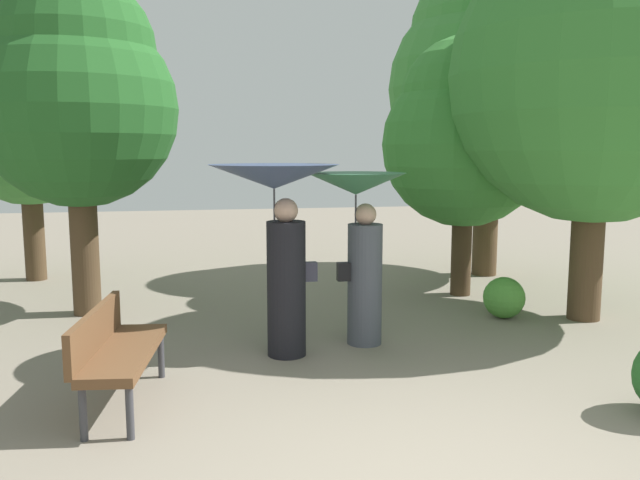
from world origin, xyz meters
name	(u,v)px	position (x,y,z in m)	size (l,w,h in m)	color
person_left	(279,217)	(-0.53, 2.98, 1.47)	(1.33, 1.33, 2.00)	black
person_right	(360,226)	(0.39, 3.23, 1.32)	(1.08, 1.08, 1.90)	#474C56
park_bench	(115,347)	(-2.05, 1.91, 0.51)	(0.67, 1.55, 0.83)	#38383D
tree_near_left	(27,116)	(-3.98, 7.75, 2.68)	(2.45, 2.45, 4.11)	#4C3823
tree_near_right	(598,54)	(3.48, 3.72, 3.29)	(3.59, 3.59, 5.27)	#4C3823
tree_mid_left	(77,91)	(-2.79, 5.21, 2.88)	(2.50, 2.50, 4.37)	#4C3823
tree_mid_right	(491,73)	(3.52, 6.73, 3.41)	(3.38, 3.38, 5.34)	#4C3823
tree_far_back	(465,131)	(2.49, 5.34, 2.41)	(2.38, 2.38, 3.76)	#42301E
bush_path_left	(504,298)	(2.50, 3.96, 0.27)	(0.53, 0.53, 0.53)	#4C9338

